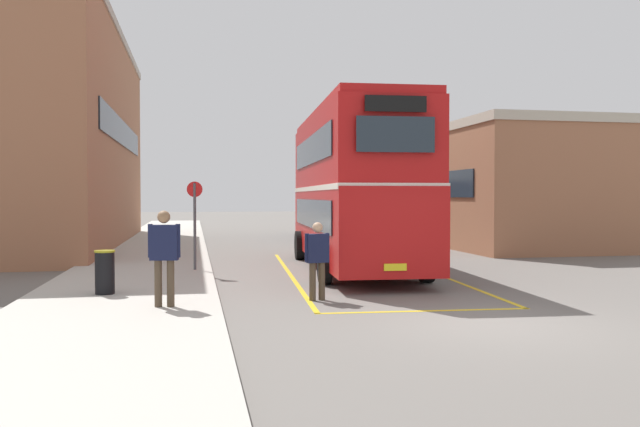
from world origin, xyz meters
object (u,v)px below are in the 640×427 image
object	(u,v)px
pedestrian_waiting_near	(164,250)
litter_bin	(105,272)
single_deck_bus	(340,207)
pedestrian_boarding	(317,255)
double_decker_bus	(353,187)
bus_stop_sign	(195,216)

from	to	relation	value
pedestrian_waiting_near	litter_bin	world-z (taller)	pedestrian_waiting_near
single_deck_bus	pedestrian_boarding	bearing A→B (deg)	-104.42
double_decker_bus	single_deck_bus	bearing A→B (deg)	78.51
single_deck_bus	bus_stop_sign	world-z (taller)	single_deck_bus
single_deck_bus	pedestrian_waiting_near	distance (m)	22.26
single_deck_bus	litter_bin	xyz separation A→B (m)	(-9.50, -18.82, -1.03)
double_decker_bus	single_deck_bus	xyz separation A→B (m)	(2.88, 14.18, -0.87)
litter_bin	bus_stop_sign	size ratio (longest dim) A/B	0.37
pedestrian_boarding	pedestrian_waiting_near	size ratio (longest dim) A/B	0.92
single_deck_bus	litter_bin	distance (m)	21.11
pedestrian_waiting_near	litter_bin	distance (m)	2.37
double_decker_bus	pedestrian_boarding	distance (m)	6.12
double_decker_bus	single_deck_bus	world-z (taller)	double_decker_bus
double_decker_bus	bus_stop_sign	world-z (taller)	double_decker_bus
pedestrian_boarding	bus_stop_sign	xyz separation A→B (m)	(-2.54, 5.10, 0.69)
pedestrian_waiting_near	pedestrian_boarding	bearing A→B (deg)	17.95
pedestrian_waiting_near	litter_bin	bearing A→B (deg)	125.06
litter_bin	single_deck_bus	bearing A→B (deg)	63.23
double_decker_bus	bus_stop_sign	xyz separation A→B (m)	(-4.72, -0.41, -0.86)
single_deck_bus	pedestrian_waiting_near	world-z (taller)	single_deck_bus
litter_bin	bus_stop_sign	distance (m)	4.75
pedestrian_waiting_near	litter_bin	xyz separation A→B (m)	(-1.31, 1.87, -0.60)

